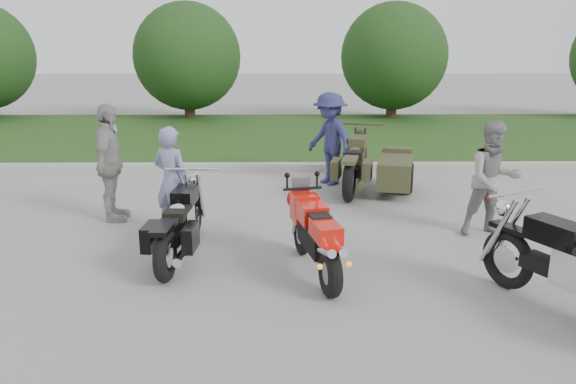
{
  "coord_description": "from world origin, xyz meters",
  "views": [
    {
      "loc": [
        0.16,
        -6.02,
        2.83
      ],
      "look_at": [
        0.25,
        1.3,
        0.8
      ],
      "focal_mm": 35.0,
      "sensor_mm": 36.0,
      "label": 1
    }
  ],
  "objects_px": {
    "cruiser_left": "(180,227)",
    "cruiser_sidecar": "(378,169)",
    "person_back": "(110,163)",
    "person_grey": "(493,179)",
    "person_denim": "(330,139)",
    "person_stripe": "(172,181)",
    "sportbike_red": "(316,235)"
  },
  "relations": [
    {
      "from": "cruiser_left",
      "to": "cruiser_sidecar",
      "type": "distance_m",
      "value": 4.54
    },
    {
      "from": "cruiser_left",
      "to": "person_back",
      "type": "height_order",
      "value": "person_back"
    },
    {
      "from": "cruiser_sidecar",
      "to": "person_grey",
      "type": "xyz_separation_m",
      "value": [
        1.25,
        -2.39,
        0.39
      ]
    },
    {
      "from": "cruiser_sidecar",
      "to": "person_denim",
      "type": "xyz_separation_m",
      "value": [
        -0.86,
        0.64,
        0.45
      ]
    },
    {
      "from": "cruiser_sidecar",
      "to": "person_back",
      "type": "relative_size",
      "value": 1.33
    },
    {
      "from": "cruiser_left",
      "to": "cruiser_sidecar",
      "type": "relative_size",
      "value": 0.91
    },
    {
      "from": "cruiser_left",
      "to": "person_stripe",
      "type": "xyz_separation_m",
      "value": [
        -0.27,
        1.02,
        0.37
      ]
    },
    {
      "from": "sportbike_red",
      "to": "person_denim",
      "type": "relative_size",
      "value": 1.03
    },
    {
      "from": "person_back",
      "to": "person_stripe",
      "type": "bearing_deg",
      "value": -123.66
    },
    {
      "from": "person_grey",
      "to": "person_back",
      "type": "height_order",
      "value": "person_back"
    },
    {
      "from": "cruiser_left",
      "to": "person_stripe",
      "type": "distance_m",
      "value": 1.12
    },
    {
      "from": "cruiser_left",
      "to": "person_denim",
      "type": "xyz_separation_m",
      "value": [
        2.28,
        3.91,
        0.46
      ]
    },
    {
      "from": "cruiser_left",
      "to": "person_grey",
      "type": "relative_size",
      "value": 1.32
    },
    {
      "from": "person_stripe",
      "to": "person_denim",
      "type": "bearing_deg",
      "value": -104.35
    },
    {
      "from": "cruiser_sidecar",
      "to": "person_back",
      "type": "height_order",
      "value": "person_back"
    },
    {
      "from": "person_grey",
      "to": "person_stripe",
      "type": "bearing_deg",
      "value": 173.29
    },
    {
      "from": "person_back",
      "to": "person_grey",
      "type": "bearing_deg",
      "value": -100.73
    },
    {
      "from": "person_denim",
      "to": "sportbike_red",
      "type": "bearing_deg",
      "value": -41.82
    },
    {
      "from": "cruiser_sidecar",
      "to": "person_stripe",
      "type": "distance_m",
      "value": 4.11
    },
    {
      "from": "person_stripe",
      "to": "person_grey",
      "type": "distance_m",
      "value": 4.66
    },
    {
      "from": "person_stripe",
      "to": "person_back",
      "type": "height_order",
      "value": "person_back"
    },
    {
      "from": "person_grey",
      "to": "person_denim",
      "type": "xyz_separation_m",
      "value": [
        -2.11,
        3.03,
        0.06
      ]
    },
    {
      "from": "sportbike_red",
      "to": "person_back",
      "type": "height_order",
      "value": "person_back"
    },
    {
      "from": "sportbike_red",
      "to": "person_stripe",
      "type": "bearing_deg",
      "value": 130.01
    },
    {
      "from": "cruiser_left",
      "to": "person_denim",
      "type": "bearing_deg",
      "value": 63.7
    },
    {
      "from": "person_grey",
      "to": "cruiser_sidecar",
      "type": "bearing_deg",
      "value": 112.51
    },
    {
      "from": "sportbike_red",
      "to": "person_grey",
      "type": "xyz_separation_m",
      "value": [
        2.65,
        1.42,
        0.32
      ]
    },
    {
      "from": "sportbike_red",
      "to": "cruiser_left",
      "type": "xyz_separation_m",
      "value": [
        -1.74,
        0.54,
        -0.08
      ]
    },
    {
      "from": "sportbike_red",
      "to": "person_stripe",
      "type": "xyz_separation_m",
      "value": [
        -2.01,
        1.56,
        0.28
      ]
    },
    {
      "from": "sportbike_red",
      "to": "cruiser_sidecar",
      "type": "xyz_separation_m",
      "value": [
        1.4,
        3.81,
        -0.07
      ]
    },
    {
      "from": "cruiser_left",
      "to": "person_stripe",
      "type": "bearing_deg",
      "value": 108.91
    },
    {
      "from": "sportbike_red",
      "to": "person_grey",
      "type": "distance_m",
      "value": 3.02
    }
  ]
}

